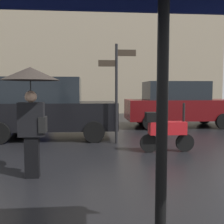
# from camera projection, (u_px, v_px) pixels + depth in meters

# --- Properties ---
(pedestrian_with_umbrella) EXTENTS (1.02, 1.02, 1.96)m
(pedestrian_with_umbrella) POSITION_uv_depth(u_px,v_px,m) (31.00, 90.00, 4.65)
(pedestrian_with_umbrella) COLOR black
(pedestrian_with_umbrella) RESTS_ON ground
(parked_scooter) EXTENTS (1.38, 0.32, 1.23)m
(parked_scooter) POSITION_uv_depth(u_px,v_px,m) (165.00, 130.00, 6.71)
(parked_scooter) COLOR black
(parked_scooter) RESTS_ON ground
(parked_car_left) EXTENTS (4.58, 2.00, 1.92)m
(parked_car_left) POSITION_uv_depth(u_px,v_px,m) (178.00, 104.00, 11.40)
(parked_car_left) COLOR #590C0F
(parked_car_left) RESTS_ON ground
(parked_car_right) EXTENTS (4.03, 1.95, 2.01)m
(parked_car_right) POSITION_uv_depth(u_px,v_px,m) (9.00, 101.00, 13.39)
(parked_car_right) COLOR #1E234C
(parked_car_right) RESTS_ON ground
(parked_car_distant) EXTENTS (4.22, 2.06, 1.95)m
(parked_car_distant) POSITION_uv_depth(u_px,v_px,m) (49.00, 108.00, 8.71)
(parked_car_distant) COLOR black
(parked_car_distant) RESTS_ON ground
(street_signpost) EXTENTS (1.08, 0.08, 2.87)m
(street_signpost) POSITION_uv_depth(u_px,v_px,m) (117.00, 84.00, 7.69)
(street_signpost) COLOR black
(street_signpost) RESTS_ON ground
(building_block) EXTENTS (17.22, 2.21, 13.81)m
(building_block) POSITION_uv_depth(u_px,v_px,m) (97.00, 12.00, 18.33)
(building_block) COLOR gray
(building_block) RESTS_ON ground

